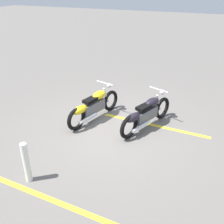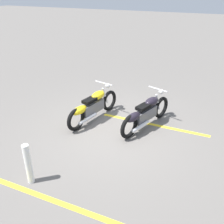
# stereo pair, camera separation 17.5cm
# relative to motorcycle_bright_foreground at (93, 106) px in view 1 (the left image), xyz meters

# --- Properties ---
(ground_plane) EXTENTS (60.00, 60.00, 0.00)m
(ground_plane) POSITION_rel_motorcycle_bright_foreground_xyz_m (0.36, 0.80, -0.46)
(ground_plane) COLOR #66605B
(motorcycle_bright_foreground) EXTENTS (2.18, 0.78, 1.04)m
(motorcycle_bright_foreground) POSITION_rel_motorcycle_bright_foreground_xyz_m (0.00, 0.00, 0.00)
(motorcycle_bright_foreground) COLOR black
(motorcycle_bright_foreground) RESTS_ON ground
(motorcycle_dark_foreground) EXTENTS (2.12, 0.92, 1.04)m
(motorcycle_dark_foreground) POSITION_rel_motorcycle_bright_foreground_xyz_m (-0.14, 1.57, 0.00)
(motorcycle_dark_foreground) COLOR black
(motorcycle_dark_foreground) RESTS_ON ground
(bollard_post) EXTENTS (0.14, 0.14, 0.93)m
(bollard_post) POSITION_rel_motorcycle_bright_foreground_xyz_m (2.92, -0.09, 0.00)
(bollard_post) COLOR white
(bollard_post) RESTS_ON ground
(parking_stripe_near) EXTENTS (0.27, 3.20, 0.01)m
(parking_stripe_near) POSITION_rel_motorcycle_bright_foreground_xyz_m (-0.38, 1.78, -0.46)
(parking_stripe_near) COLOR yellow
(parking_stripe_near) RESTS_ON ground
(parking_stripe_mid) EXTENTS (0.27, 3.20, 0.01)m
(parking_stripe_mid) POSITION_rel_motorcycle_bright_foreground_xyz_m (3.21, 0.71, -0.46)
(parking_stripe_mid) COLOR yellow
(parking_stripe_mid) RESTS_ON ground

